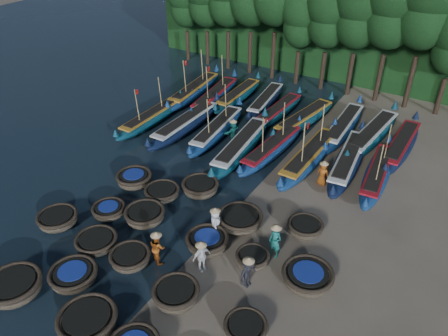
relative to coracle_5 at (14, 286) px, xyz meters
The scene contains 47 objects.
ground 9.31m from the coracle_5, 57.25° to the left, with size 120.00×120.00×0.00m, color #7C6F5B.
foliage_wall 32.04m from the coracle_5, 80.88° to the left, with size 40.00×3.00×10.00m, color black.
coracle_5 is the anchor object (origin of this frame).
coracle_6 2.38m from the coracle_5, 48.35° to the left, with size 2.61×2.61×0.71m.
coracle_7 3.92m from the coracle_5, ahead, with size 2.61×2.61×0.79m.
coracle_10 4.49m from the coracle_5, 116.80° to the left, with size 2.07×2.07×0.71m.
coracle_11 3.95m from the coracle_5, 77.48° to the left, with size 2.04×2.04×0.66m.
coracle_12 4.88m from the coracle_5, 52.80° to the left, with size 2.16×2.16×0.70m.
coracle_13 6.86m from the coracle_5, 28.58° to the left, with size 2.23×2.23×0.78m.
coracle_14 9.86m from the coracle_5, 20.25° to the left, with size 2.11×2.11×0.64m.
coracle_15 5.96m from the coracle_5, 93.58° to the left, with size 2.10×2.10×0.63m.
coracle_16 6.73m from the coracle_5, 76.42° to the left, with size 2.51×2.51×0.78m.
coracle_17 8.50m from the coracle_5, 50.60° to the left, with size 2.49×2.49×0.79m.
coracle_18 10.30m from the coracle_5, 41.65° to the left, with size 1.76×1.76×0.63m.
coracle_19 12.46m from the coracle_5, 34.35° to the left, with size 2.32×2.32×0.76m.
coracle_20 8.79m from the coracle_5, 97.01° to the left, with size 2.12×2.12×0.80m.
coracle_21 8.68m from the coracle_5, 83.11° to the left, with size 2.10×2.10×0.66m.
coracle_22 10.38m from the coracle_5, 75.39° to the left, with size 2.41×2.41×0.80m.
coracle_23 10.61m from the coracle_5, 56.30° to the left, with size 2.85×2.85×0.77m.
coracle_24 13.42m from the coracle_5, 48.35° to the left, with size 1.80×1.80×0.70m.
long_boat_1 16.01m from the coracle_5, 108.73° to the left, with size 1.49×7.70×3.27m.
long_boat_2 15.81m from the coracle_5, 98.78° to the left, with size 1.53×8.57×1.51m.
long_boat_3 16.12m from the coracle_5, 90.49° to the left, with size 2.33×8.08×3.46m.
long_boat_4 15.17m from the coracle_5, 80.88° to the left, with size 2.45×8.76×1.55m.
long_boat_5 16.39m from the coracle_5, 75.23° to the left, with size 1.83×7.85×3.34m.
long_boat_6 17.42m from the coracle_5, 67.65° to the left, with size 1.66×8.62×3.66m.
long_boat_7 19.03m from the coracle_5, 62.46° to the left, with size 2.34×8.44×1.49m.
long_boat_8 19.64m from the coracle_5, 57.07° to the left, with size 2.00×7.69×3.28m.
long_boat_9 21.34m from the coracle_5, 104.20° to the left, with size 2.35×8.49×3.62m.
long_boat_10 20.91m from the coracle_5, 98.89° to the left, with size 2.53×8.30×3.55m.
long_boat_11 21.99m from the coracle_5, 94.77° to the left, with size 1.55×7.49×1.32m.
long_boat_12 22.15m from the coracle_5, 88.72° to the left, with size 2.31×7.52×1.34m.
long_boat_13 21.15m from the coracle_5, 84.21° to the left, with size 1.57×7.32×1.29m.
long_boat_14 21.15m from the coracle_5, 78.25° to the left, with size 2.63×8.04×1.43m.
long_boat_15 22.17m from the coracle_5, 71.39° to the left, with size 1.75×8.39×1.48m.
long_boat_16 22.78m from the coracle_5, 66.44° to the left, with size 2.35×8.79×1.55m.
long_boat_17 23.26m from the coracle_5, 61.56° to the left, with size 1.56×8.22×1.45m.
fisherman_0 9.18m from the coracle_5, 55.21° to the left, with size 0.88×0.97×1.86m.
fisherman_1 11.44m from the coracle_5, 43.48° to the left, with size 0.72×0.56×1.95m.
fisherman_2 6.15m from the coracle_5, 50.69° to the left, with size 0.97×0.89×1.81m.
fisherman_3 9.89m from the coracle_5, 34.46° to the left, with size 0.74×1.09×1.76m.
fisherman_4 7.98m from the coracle_5, 42.05° to the left, with size 0.69×0.98×1.75m.
fisherman_5 16.07m from the coracle_5, 85.71° to the left, with size 0.74×1.56×1.81m.
fisherman_6 16.59m from the coracle_5, 60.85° to the left, with size 0.79×0.58×1.69m.
tree_5 28.36m from the coracle_5, 88.91° to the left, with size 3.68×3.68×8.68m.
tree_6 28.63m from the coracle_5, 84.19° to the left, with size 4.09×4.09×9.65m.
tree_7 29.10m from the coracle_5, 79.55° to the left, with size 4.51×4.51×10.63m.
Camera 1 is at (9.11, -13.89, 14.72)m, focal length 35.00 mm.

